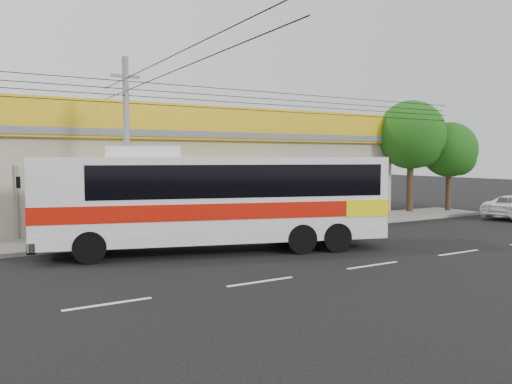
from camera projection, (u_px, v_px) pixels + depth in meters
ground at (322, 252)px, 17.41m from camera, size 120.00×120.00×0.00m
sidewalk at (240, 229)px, 22.57m from camera, size 30.00×3.20×0.15m
lane_markings at (373, 265)px, 15.25m from camera, size 50.00×0.12×0.01m
storefront_building at (192, 176)px, 27.18m from camera, size 22.60×9.20×5.70m
coach_bus at (222, 196)px, 17.45m from camera, size 12.12×5.83×3.67m
motorbike_red at (112, 225)px, 19.43m from camera, size 1.97×0.83×1.01m
motorbike_dark at (72, 222)px, 20.10m from camera, size 1.93×0.86×1.12m
utility_pole at (126, 91)px, 17.80m from camera, size 34.00×14.00×6.88m
tree_near at (413, 137)px, 29.03m from camera, size 3.98×3.98×6.60m
tree_far at (451, 152)px, 29.51m from camera, size 3.24×3.24×5.38m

